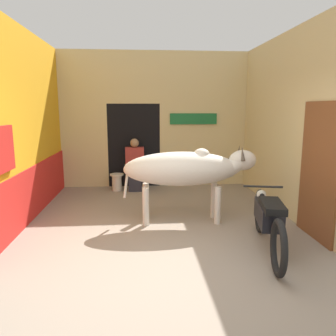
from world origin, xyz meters
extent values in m
plane|color=gray|center=(0.00, 0.00, 0.00)|extent=(30.00, 30.00, 0.00)
cube|color=orange|center=(-2.37, 2.18, 1.65)|extent=(0.18, 4.36, 3.29)
cube|color=red|center=(-2.27, 2.18, 0.46)|extent=(0.03, 4.36, 0.92)
cube|color=red|center=(-2.25, 0.96, 1.38)|extent=(0.08, 0.56, 0.64)
cube|color=#D1BC84|center=(0.00, 4.45, 2.67)|extent=(4.56, 0.18, 1.24)
cube|color=#D1BC84|center=(-1.72, 4.45, 1.02)|extent=(1.13, 0.18, 2.05)
cube|color=#D1BC84|center=(1.20, 4.45, 1.02)|extent=(2.15, 0.18, 2.05)
cube|color=black|center=(-0.51, 4.81, 1.02)|extent=(1.28, 0.90, 2.05)
cube|color=#196633|center=(0.96, 4.34, 1.68)|extent=(1.16, 0.03, 0.27)
cube|color=#D1BC84|center=(2.37, 2.18, 1.65)|extent=(0.18, 4.36, 3.29)
cube|color=brown|center=(2.27, 0.78, 1.02)|extent=(0.05, 1.00, 2.04)
ellipsoid|color=beige|center=(0.34, 1.67, 0.93)|extent=(1.97, 0.66, 0.58)
ellipsoid|color=beige|center=(0.68, 1.67, 1.17)|extent=(0.28, 0.25, 0.21)
cylinder|color=beige|center=(1.24, 1.65, 0.97)|extent=(0.39, 0.28, 0.38)
ellipsoid|color=beige|center=(1.39, 1.65, 1.07)|extent=(0.48, 0.31, 0.35)
cylinder|color=beige|center=(-0.59, 1.70, 0.72)|extent=(0.13, 0.05, 0.58)
cylinder|color=beige|center=(0.95, 1.83, 0.32)|extent=(0.11, 0.11, 0.65)
cylinder|color=beige|center=(0.94, 1.49, 0.32)|extent=(0.11, 0.11, 0.65)
cylinder|color=beige|center=(-0.27, 1.86, 0.32)|extent=(0.11, 0.11, 0.65)
cylinder|color=beige|center=(-0.27, 1.52, 0.32)|extent=(0.11, 0.11, 0.65)
cone|color=#473D33|center=(1.35, 1.77, 1.20)|extent=(0.07, 0.17, 0.26)
cone|color=#473D33|center=(1.34, 1.53, 1.20)|extent=(0.07, 0.17, 0.26)
torus|color=black|center=(1.24, -0.28, 0.34)|extent=(0.22, 0.68, 0.68)
torus|color=black|center=(1.52, 1.08, 0.34)|extent=(0.22, 0.68, 0.68)
cube|color=black|center=(1.38, 0.40, 0.52)|extent=(0.43, 0.81, 0.28)
cube|color=black|center=(1.34, 0.20, 0.70)|extent=(0.38, 0.65, 0.09)
cylinder|color=black|center=(1.49, 0.93, 0.77)|extent=(0.57, 0.15, 0.03)
sphere|color=silver|center=(1.51, 1.03, 0.62)|extent=(0.15, 0.15, 0.15)
cube|color=#282833|center=(-0.49, 3.82, 0.20)|extent=(0.31, 0.14, 0.40)
cube|color=#282833|center=(-0.49, 3.91, 0.45)|extent=(0.31, 0.32, 0.11)
cube|color=maroon|center=(-0.49, 3.98, 0.74)|extent=(0.44, 0.20, 0.58)
sphere|color=#937051|center=(-0.49, 3.98, 1.13)|extent=(0.20, 0.20, 0.20)
cylinder|color=beige|center=(-0.93, 3.94, 0.18)|extent=(0.23, 0.23, 0.37)
cylinder|color=beige|center=(-0.93, 3.94, 0.38)|extent=(0.33, 0.33, 0.04)
camera|label=1|loc=(-0.33, -3.74, 1.94)|focal=35.00mm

